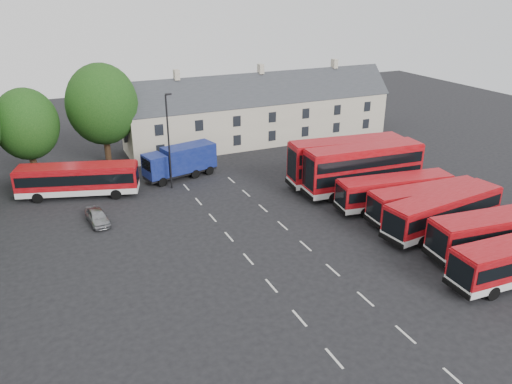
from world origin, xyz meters
TOP-DOWN VIEW (x-y plane):
  - ground at (0.00, 0.00)m, footprint 140.00×140.00m
  - lane_markings at (2.50, 2.00)m, footprint 5.15×33.80m
  - terrace_houses at (14.00, 30.00)m, footprint 35.70×7.13m
  - bus_row_b at (18.03, -5.07)m, footprint 11.98×3.93m
  - bus_row_c at (16.74, -0.39)m, footprint 11.83×3.98m
  - bus_row_d at (17.10, 2.01)m, footprint 10.96×3.19m
  - bus_row_e at (16.06, 5.04)m, footprint 11.16×4.01m
  - bus_dd_south at (15.53, 9.31)m, footprint 12.14×3.66m
  - bus_dd_north at (15.31, 11.92)m, footprint 12.22×4.18m
  - bus_north at (-10.22, 20.04)m, footprint 11.64×5.85m
  - box_truck at (0.42, 20.99)m, footprint 8.18×4.12m
  - silver_car at (-9.51, 13.10)m, footprint 1.96×3.97m
  - lamppost at (-1.38, 18.39)m, footprint 0.67×0.30m

SIDE VIEW (x-z plane):
  - ground at x=0.00m, z-range 0.00..0.00m
  - lane_markings at x=2.50m, z-range 0.00..0.01m
  - silver_car at x=-9.51m, z-range 0.00..1.30m
  - bus_row_d at x=17.10m, z-range 0.31..3.37m
  - bus_row_e at x=16.06m, z-range 0.31..3.40m
  - box_truck at x=0.42m, z-range 0.21..3.64m
  - bus_north at x=-10.22m, z-range 0.33..3.54m
  - bus_row_c at x=16.74m, z-range 0.33..3.61m
  - bus_row_b at x=18.03m, z-range 0.34..3.66m
  - bus_dd_south at x=15.53m, z-range 0.34..5.25m
  - bus_dd_north at x=15.31m, z-range 0.34..5.25m
  - terrace_houses at x=14.00m, z-range -1.17..8.89m
  - lamppost at x=-1.38m, z-range 0.33..10.05m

